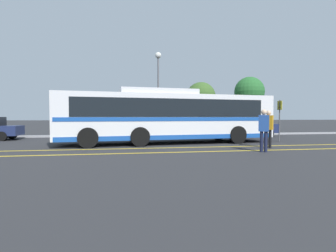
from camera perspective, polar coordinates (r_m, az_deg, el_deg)
The scene contains 14 objects.
ground_plane at distance 15.03m, azimuth -2.62°, elevation -3.79°, with size 220.00×220.00×0.00m, color #2D2D30.
lane_strip_0 at distance 12.91m, azimuth 1.65°, elevation -4.73°, with size 0.20×32.12×0.01m, color gold.
lane_strip_1 at distance 11.32m, azimuth 3.30°, elevation -5.68°, with size 0.20×32.12×0.01m, color gold.
curb_strip at distance 20.81m, azimuth -2.71°, elevation -1.97°, with size 40.12×0.36×0.15m, color #99999E.
transit_bus at distance 14.99m, azimuth -0.06°, elevation 2.24°, with size 12.60×3.75×3.05m.
parked_car_1 at distance 18.94m, azimuth -16.08°, elevation -0.61°, with size 4.87×2.08×1.33m.
parked_car_2 at distance 19.38m, azimuth 1.49°, elevation -0.36°, with size 4.69×2.22×1.44m.
parked_car_3 at distance 21.06m, azimuth 17.06°, elevation -0.21°, with size 4.14×1.91×1.45m.
pedestrian_0 at distance 13.69m, azimuth 21.01°, elevation -0.07°, with size 0.45×0.45×1.83m.
pedestrian_1 at distance 11.96m, azimuth 20.13°, elevation -0.31°, with size 0.47×0.41×1.84m.
bus_stop_sign at distance 17.57m, azimuth 23.12°, elevation 2.15°, with size 0.07×0.40×2.56m.
street_lamp at distance 22.57m, azimuth -2.15°, elevation 11.13°, with size 0.53×0.53×6.98m.
tree_0 at distance 28.48m, azimuth 17.28°, elevation 7.10°, with size 3.05×3.05×5.64m.
tree_1 at distance 25.49m, azimuth 7.17°, elevation 6.25°, with size 2.85×2.85×4.85m.
Camera 1 is at (-1.84, -14.84, 1.51)m, focal length 28.00 mm.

